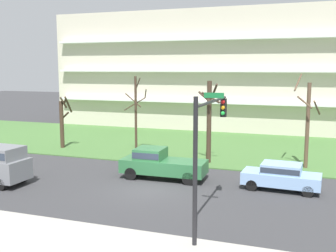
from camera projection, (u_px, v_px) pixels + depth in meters
name	position (u px, v px, depth m)	size (l,w,h in m)	color
ground	(149.00, 190.00, 23.66)	(160.00, 160.00, 0.00)	#38383A
sidewalk_curb_near	(73.00, 244.00, 16.18)	(80.00, 4.00, 0.15)	#ADA89E
grass_lawn_strip	(207.00, 146.00, 36.73)	(80.00, 16.00, 0.08)	#477238
apartment_building	(237.00, 70.00, 49.38)	(41.82, 14.08, 13.39)	beige
tree_far_left	(63.00, 121.00, 35.39)	(1.27, 1.43, 4.63)	#423023
tree_left	(136.00, 112.00, 33.07)	(2.36, 1.99, 6.36)	#423023
tree_center	(209.00, 120.00, 29.66)	(1.70, 1.59, 6.10)	#423023
tree_right	(307.00, 122.00, 28.08)	(1.82, 1.79, 6.63)	brown
pickup_green_center_left	(160.00, 163.00, 25.92)	(5.44, 2.12, 1.95)	#2D6B3D
sedan_blue_center_right	(281.00, 175.00, 23.49)	(4.49, 2.03, 1.57)	#8CB2E0
traffic_signal_mast	(208.00, 137.00, 17.19)	(0.90, 5.52, 5.98)	black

